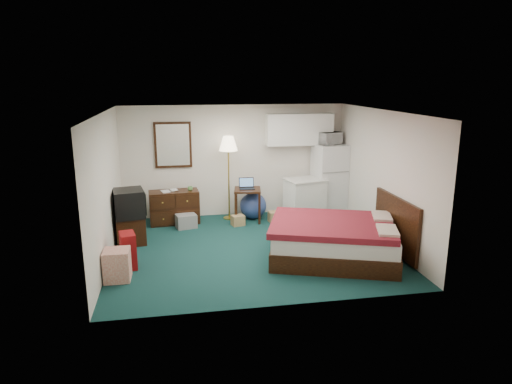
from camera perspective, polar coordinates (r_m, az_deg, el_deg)
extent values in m
cube|color=#0F292C|center=(8.52, -0.59, -7.01)|extent=(5.00, 4.50, 0.01)
cube|color=silver|center=(7.97, -0.64, 10.01)|extent=(5.00, 4.50, 0.01)
cube|color=silver|center=(10.34, -2.72, 3.92)|extent=(5.00, 0.01, 2.50)
cube|color=silver|center=(6.02, 3.01, -3.44)|extent=(5.00, 0.01, 2.50)
cube|color=silver|center=(8.13, -18.26, 0.46)|extent=(0.01, 4.50, 2.50)
cube|color=silver|center=(8.91, 15.44, 1.81)|extent=(0.01, 4.50, 2.50)
sphere|color=navy|center=(10.19, -0.36, -1.72)|extent=(0.75, 0.75, 0.59)
imported|color=silver|center=(10.42, 9.21, 6.82)|extent=(0.56, 0.45, 0.34)
imported|color=#957C4F|center=(9.83, -11.76, 0.64)|extent=(0.17, 0.06, 0.24)
imported|color=#957C4F|center=(9.94, -10.67, 0.73)|extent=(0.15, 0.05, 0.20)
imported|color=#5C9748|center=(9.90, -8.23, 0.49)|extent=(0.13, 0.12, 0.11)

